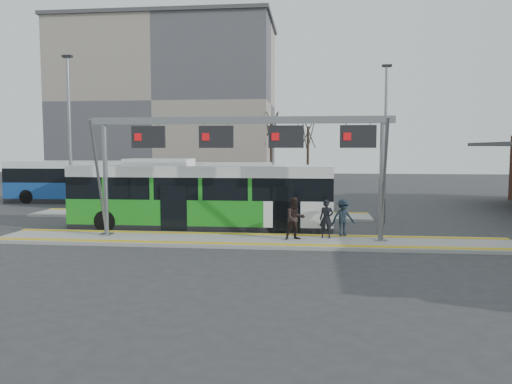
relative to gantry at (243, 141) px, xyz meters
The scene contains 18 objects.
ground 4.32m from the gantry, 36.20° to the right, with size 120.00×120.00×0.00m, color #2D2D30.
platform_main 4.25m from the gantry, 36.20° to the right, with size 22.00×3.00×0.15m, color gray.
platform_second 9.55m from the gantry, 115.25° to the left, with size 20.00×3.00×0.15m, color gray.
tactile_main 4.16m from the gantry, 36.20° to the right, with size 22.00×2.65×0.02m.
tactile_second 10.47m from the gantry, 112.32° to the left, with size 20.00×0.35×0.02m.
gantry is the anchor object (origin of this frame).
apartment_block 38.58m from the gantry, 110.90° to the left, with size 24.50×12.50×18.40m.
hero_bus 4.62m from the gantry, 130.95° to the left, with size 12.74×2.76×3.50m.
bg_bus_green 12.85m from the gantry, 117.28° to the left, with size 12.41×3.40×3.07m.
bg_bus_blue 19.70m from the gantry, 133.73° to the left, with size 11.86×2.84×3.08m.
passenger_a 4.91m from the gantry, ahead, with size 0.60×0.40×1.66m, color black.
passenger_b 3.96m from the gantry, ahead, with size 0.88×0.68×1.80m, color black.
passenger_c 5.53m from the gantry, 11.03° to the left, with size 1.06×0.61×1.63m, color #18232C.
tree_left 30.46m from the gantry, 92.18° to the left, with size 1.40×1.40×8.02m.
tree_mid 33.10m from the gantry, 85.52° to the left, with size 1.40×1.40×7.19m.
tree_far 38.35m from the gantry, 122.77° to the left, with size 1.40×1.40×9.23m.
lamp_west 10.18m from the gantry, 159.39° to the left, with size 0.50×0.25×8.75m.
lamp_east 9.26m from the gantry, 42.27° to the left, with size 0.50×0.25×8.42m.
Camera 1 is at (2.55, -20.90, 4.00)m, focal length 35.00 mm.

